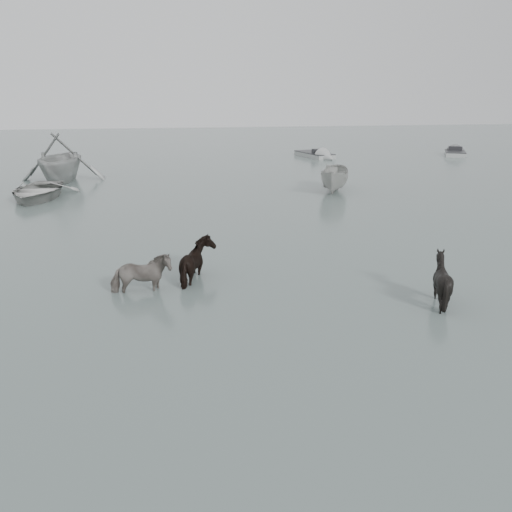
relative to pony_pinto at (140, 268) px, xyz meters
name	(u,v)px	position (x,y,z in m)	size (l,w,h in m)	color
ground	(283,292)	(3.79, -0.69, -0.70)	(140.00, 140.00, 0.00)	#505F59
pony_pinto	(140,268)	(0.00, 0.00, 0.00)	(0.75, 1.65, 1.39)	black
pony_dark	(199,254)	(1.62, 0.77, 0.07)	(1.52, 1.30, 1.53)	black
pony_black	(442,276)	(7.66, -2.04, 0.03)	(1.18, 1.32, 1.46)	black
rowboat_lead	(37,189)	(-5.81, 14.07, -0.19)	(3.52, 4.93, 1.02)	#ACABA7
rowboat_trail	(60,156)	(-5.54, 19.51, 0.84)	(5.05, 5.85, 3.08)	#AAADAA
boat_small	(335,178)	(10.00, 13.31, 0.06)	(1.47, 3.91, 1.51)	#A3A39E
skiff_port	(455,151)	(25.82, 27.49, -0.32)	(4.39, 1.60, 0.75)	#AAADAA
skiff_mid	(314,152)	(13.39, 28.70, -0.32)	(5.84, 1.60, 0.75)	#9EA09E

